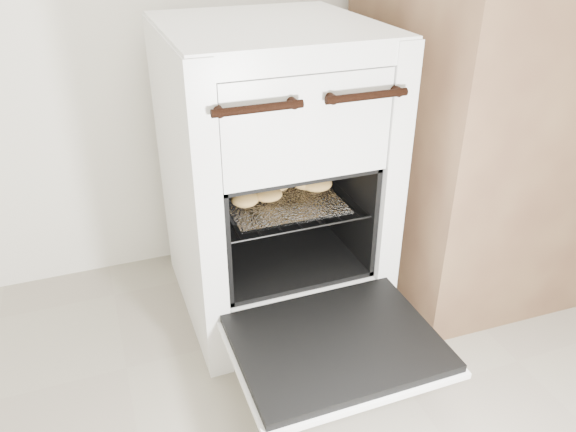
% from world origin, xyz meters
% --- Properties ---
extents(stove, '(0.54, 0.60, 0.83)m').
position_xyz_m(stove, '(-0.19, 1.20, 0.40)').
color(stove, silver).
rests_on(stove, ground).
extents(oven_door, '(0.49, 0.38, 0.03)m').
position_xyz_m(oven_door, '(-0.19, 0.75, 0.18)').
color(oven_door, black).
rests_on(oven_door, stove).
extents(oven_rack, '(0.39, 0.38, 0.01)m').
position_xyz_m(oven_rack, '(-0.19, 1.14, 0.38)').
color(oven_rack, black).
rests_on(oven_rack, stove).
extents(foil_sheet, '(0.31, 0.27, 0.01)m').
position_xyz_m(foil_sheet, '(-0.19, 1.12, 0.38)').
color(foil_sheet, silver).
rests_on(foil_sheet, oven_rack).
extents(baked_rolls, '(0.32, 0.17, 0.05)m').
position_xyz_m(baked_rolls, '(-0.17, 1.16, 0.41)').
color(baked_rolls, tan).
rests_on(baked_rolls, foil_sheet).
extents(counter, '(1.02, 0.69, 1.00)m').
position_xyz_m(counter, '(0.66, 1.16, 0.50)').
color(counter, brown).
rests_on(counter, ground).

